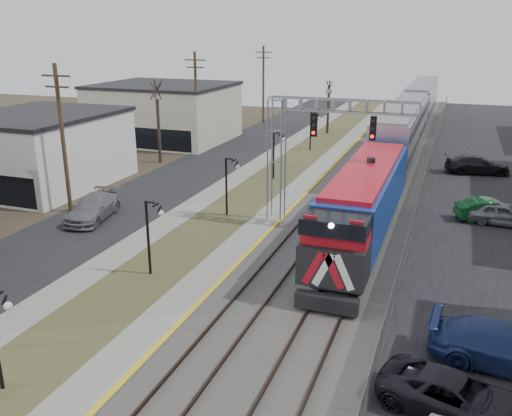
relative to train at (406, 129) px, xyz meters
The scene contains 20 objects.
street_west 22.70m from the train, 139.01° to the right, with size 7.00×120.00×0.04m, color black.
sidewalk 19.56m from the train, 130.24° to the right, with size 2.00×120.00×0.08m, color gray.
grass_median 17.79m from the train, 122.74° to the right, with size 4.00×120.00×0.06m, color #444A27.
platform 16.37m from the train, 113.75° to the right, with size 2.00×120.00×0.24m, color gray.
ballast_bed 15.11m from the train, 95.80° to the right, with size 8.00×120.00×0.20m, color #595651.
platform_edge 16.02m from the train, 110.83° to the right, with size 0.24×120.00×0.01m, color gold.
track_near 15.40m from the train, 103.33° to the right, with size 1.58×120.00×0.15m.
track_far 15.00m from the train, 90.00° to the right, with size 1.58×120.00×0.15m.
train is the anchor object (origin of this frame).
signal_gantry 22.36m from the train, 101.12° to the right, with size 9.00×1.07×8.15m.
lampposts 32.90m from the train, 106.79° to the right, with size 0.14×62.14×4.00m.
utility_poles 31.91m from the train, 128.91° to the right, with size 0.28×80.28×10.00m.
fence 15.16m from the train, 79.64° to the right, with size 0.04×120.00×1.60m, color gray.
bare_trees 21.16m from the train, 149.12° to the right, with size 12.30×42.30×5.95m.
car_lot_c 38.18m from the train, 81.84° to the right, with size 2.30×4.99×1.39m, color black.
car_lot_d 35.05m from the train, 78.21° to the right, with size 2.30×5.66×1.64m, color navy.
car_lot_e 19.26m from the train, 65.58° to the right, with size 1.72×4.27×1.45m, color slate.
car_lot_f 18.50m from the train, 66.85° to the right, with size 1.54×4.41×1.45m, color #0D451C.
car_street_b 31.08m from the train, 124.31° to the right, with size 2.18×5.35×1.55m, color slate.
car_lot_g 8.01m from the train, 30.88° to the right, with size 2.19×5.38×1.56m, color black.
Camera 1 is at (9.92, -3.99, 12.04)m, focal length 38.00 mm.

